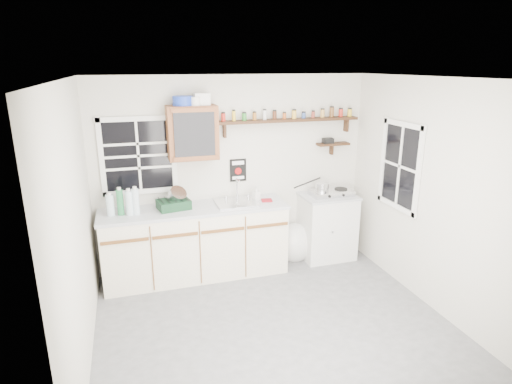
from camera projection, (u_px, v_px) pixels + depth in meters
room at (274, 211)px, 4.16m from camera, size 3.64×3.24×2.54m
main_cabinet at (196, 242)px, 5.42m from camera, size 2.31×0.63×0.92m
right_cabinet at (327, 226)px, 5.95m from camera, size 0.73×0.57×0.91m
sink at (237, 202)px, 5.44m from camera, size 0.52×0.44×0.29m
upper_cabinet at (193, 133)px, 5.17m from camera, size 0.60×0.32×0.65m
upper_cabinet_clutter at (191, 100)px, 5.05m from camera, size 0.44×0.24×0.14m
spice_shelf at (290, 119)px, 5.56m from camera, size 1.91×0.18×0.35m
secondary_shelf at (331, 144)px, 5.84m from camera, size 0.45×0.16×0.24m
warning_sign at (238, 170)px, 5.62m from camera, size 0.22×0.02×0.30m
window_back at (138, 156)px, 5.19m from camera, size 0.93×0.03×0.98m
window_right at (400, 166)px, 5.11m from camera, size 0.03×0.78×1.08m
water_bottles at (124, 203)px, 4.98m from camera, size 0.37×0.13×0.34m
dish_rack at (175, 201)px, 5.22m from camera, size 0.42×0.34×0.28m
soap_bottle at (256, 193)px, 5.55m from camera, size 0.10×0.10×0.17m
rag at (267, 200)px, 5.53m from camera, size 0.15×0.14×0.02m
hotplate at (331, 192)px, 5.80m from camera, size 0.58×0.31×0.08m
saucepan at (322, 187)px, 5.74m from camera, size 0.43×0.27×0.19m
trash_bag at (294, 242)px, 5.96m from camera, size 0.48×0.43×0.55m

